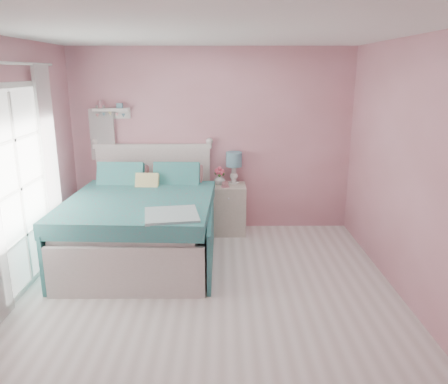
{
  "coord_description": "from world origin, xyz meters",
  "views": [
    {
      "loc": [
        0.14,
        -3.99,
        2.26
      ],
      "look_at": [
        0.17,
        1.2,
        0.82
      ],
      "focal_mm": 35.0,
      "sensor_mm": 36.0,
      "label": 1
    }
  ],
  "objects_px": {
    "vase": "(220,179)",
    "teacup": "(225,184)",
    "bed": "(143,224)",
    "nightstand": "(228,209)",
    "table_lamp": "(234,162)"
  },
  "relations": [
    {
      "from": "vase",
      "to": "teacup",
      "type": "xyz_separation_m",
      "value": [
        0.08,
        -0.14,
        -0.04
      ]
    },
    {
      "from": "bed",
      "to": "table_lamp",
      "type": "xyz_separation_m",
      "value": [
        1.16,
        0.94,
        0.6
      ]
    },
    {
      "from": "nightstand",
      "to": "vase",
      "type": "bearing_deg",
      "value": 164.25
    },
    {
      "from": "nightstand",
      "to": "table_lamp",
      "type": "relative_size",
      "value": 1.56
    },
    {
      "from": "bed",
      "to": "teacup",
      "type": "bearing_deg",
      "value": 37.59
    },
    {
      "from": "vase",
      "to": "teacup",
      "type": "distance_m",
      "value": 0.16
    },
    {
      "from": "vase",
      "to": "bed",
      "type": "bearing_deg",
      "value": -137.86
    },
    {
      "from": "bed",
      "to": "table_lamp",
      "type": "height_order",
      "value": "bed"
    },
    {
      "from": "table_lamp",
      "to": "teacup",
      "type": "distance_m",
      "value": 0.37
    },
    {
      "from": "teacup",
      "to": "vase",
      "type": "bearing_deg",
      "value": 119.47
    },
    {
      "from": "nightstand",
      "to": "table_lamp",
      "type": "height_order",
      "value": "table_lamp"
    },
    {
      "from": "bed",
      "to": "nightstand",
      "type": "bearing_deg",
      "value": 40.05
    },
    {
      "from": "nightstand",
      "to": "table_lamp",
      "type": "bearing_deg",
      "value": 54.08
    },
    {
      "from": "bed",
      "to": "table_lamp",
      "type": "distance_m",
      "value": 1.61
    },
    {
      "from": "bed",
      "to": "nightstand",
      "type": "height_order",
      "value": "bed"
    }
  ]
}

